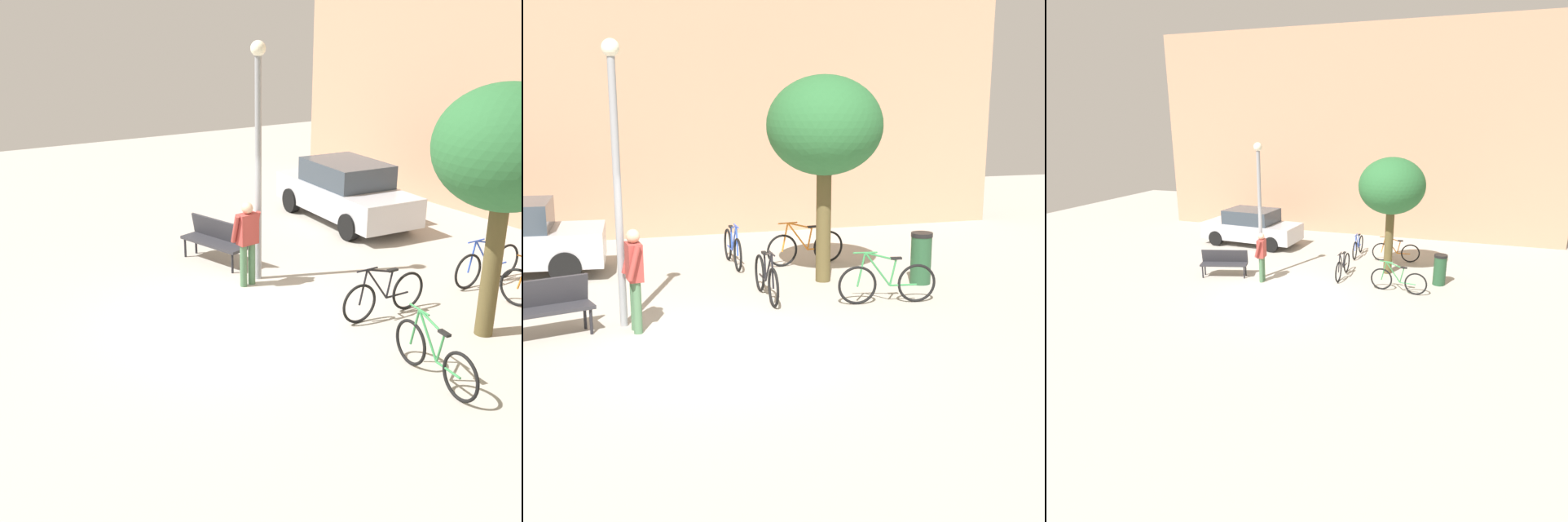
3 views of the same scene
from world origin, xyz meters
TOP-DOWN VIEW (x-y plane):
  - ground_plane at (0.00, 0.00)m, footprint 36.00×36.00m
  - building_facade at (0.00, 9.59)m, footprint 18.87×2.00m
  - lamppost at (-1.33, 1.37)m, footprint 0.28×0.28m
  - person_by_lamppost at (-1.16, 1.01)m, footprint 0.33×0.61m
  - park_bench at (-2.62, 1.11)m, footprint 1.67×0.89m
  - plaza_tree at (2.73, 3.23)m, footprint 2.26×2.26m
  - bicycle_black at (1.32, 2.29)m, footprint 0.09×1.81m
  - bicycle_orange at (2.81, 4.70)m, footprint 1.80×0.26m
  - bicycle_blue at (1.27, 5.04)m, footprint 0.08×1.81m
  - bicycle_green at (3.33, 1.42)m, footprint 1.80×0.29m
  - trash_bin at (4.54, 2.54)m, footprint 0.43×0.43m

SIDE VIEW (x-z plane):
  - ground_plane at x=0.00m, z-range 0.00..0.00m
  - bicycle_black at x=1.32m, z-range -0.10..0.87m
  - bicycle_orange at x=2.81m, z-range -0.10..0.87m
  - bicycle_blue at x=1.27m, z-range -0.10..0.87m
  - bicycle_green at x=3.33m, z-range -0.10..0.87m
  - trash_bin at x=4.54m, z-range 0.00..1.03m
  - park_bench at x=-2.62m, z-range 0.08..1.01m
  - person_by_lamppost at x=-1.16m, z-range 0.13..1.80m
  - lamppost at x=-1.33m, z-range 0.44..4.98m
  - plaza_tree at x=2.73m, z-range 1.03..5.08m
  - building_facade at x=0.00m, z-range 0.00..9.21m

